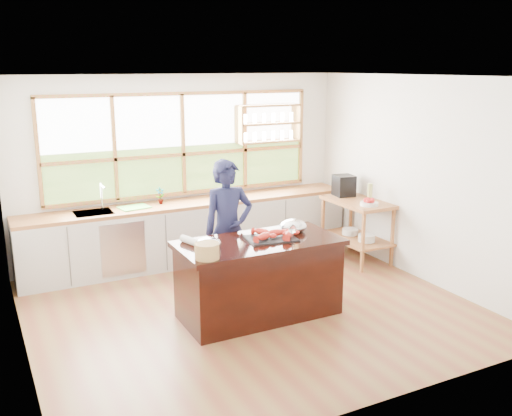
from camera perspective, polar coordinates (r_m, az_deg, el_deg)
ground_plane at (r=6.90m, az=-0.49°, el=-10.00°), size 5.00×5.00×0.00m
room_shell at (r=6.86m, az=-2.25°, el=5.14°), size 5.02×4.52×2.71m
back_counter at (r=8.42m, az=-6.51°, el=-2.31°), size 4.90×0.63×0.90m
right_shelf_unit at (r=8.52m, az=10.08°, el=-1.20°), size 0.62×1.10×0.90m
island at (r=6.56m, az=0.29°, el=-7.01°), size 1.85×0.90×0.90m
cook at (r=6.97m, az=-2.79°, el=-2.19°), size 0.65×0.45×1.73m
potted_plant at (r=8.20m, az=-9.55°, el=1.22°), size 0.13×0.09×0.24m
cutting_board at (r=8.06m, az=-12.08°, el=0.07°), size 0.44×0.36×0.01m
espresso_machine at (r=8.70m, az=8.78°, el=2.24°), size 0.32×0.33×0.31m
wine_bottle at (r=8.29m, az=11.31°, el=1.45°), size 0.08×0.08×0.29m
fruit_bowl at (r=8.16m, az=11.25°, el=0.53°), size 0.25×0.25×0.11m
slate_board at (r=6.47m, az=1.52°, el=-3.05°), size 0.60×0.47×0.02m
lobster_pile at (r=6.47m, az=1.71°, el=-2.62°), size 0.52×0.44×0.08m
mixing_bowl_left at (r=6.15m, az=-4.76°, el=-3.55°), size 0.27×0.27×0.13m
mixing_bowl_right at (r=6.77m, az=3.76°, el=-1.80°), size 0.32×0.32×0.15m
wine_glass at (r=6.27m, az=3.67°, el=-2.19°), size 0.08×0.08×0.22m
wicker_basket at (r=5.84m, az=-4.93°, el=-4.30°), size 0.25×0.25×0.16m
parchment_roll at (r=6.32m, az=-6.56°, el=-3.29°), size 0.17×0.31×0.08m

